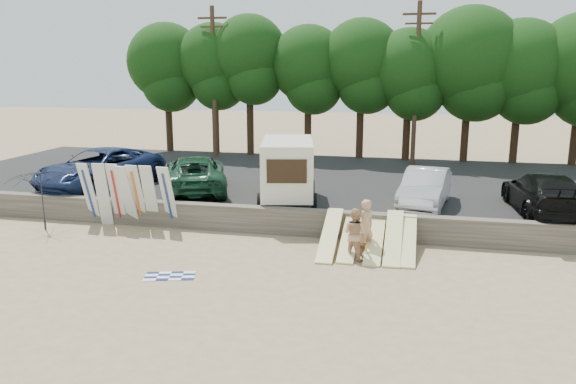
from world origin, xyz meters
name	(u,v)px	position (x,y,z in m)	size (l,w,h in m)	color
ground	(342,266)	(0.00, 0.00, 0.00)	(120.00, 120.00, 0.00)	tan
seawall	(353,225)	(0.00, 3.00, 0.50)	(44.00, 0.50, 1.00)	#6B6356
parking_lot	(369,187)	(0.00, 10.50, 0.35)	(44.00, 14.50, 0.70)	#282828
treeline	(403,63)	(1.17, 17.55, 6.37)	(32.75, 5.93, 8.91)	#382616
utility_poles	(416,80)	(2.00, 16.00, 5.43)	(25.80, 0.26, 9.00)	#473321
box_trailer	(287,168)	(-2.98, 5.25, 2.14)	(2.95, 4.36, 2.57)	silver
car_0	(100,168)	(-12.06, 6.07, 1.59)	(2.96, 6.43, 1.79)	#15244C
car_1	(195,174)	(-7.48, 6.32, 1.50)	(2.64, 5.73, 1.59)	#173F28
car_2	(425,188)	(2.57, 5.66, 1.45)	(1.59, 4.57, 1.51)	#B5B4BA
car_3	(544,193)	(6.98, 5.61, 1.48)	(2.20, 5.41, 1.57)	black
surfboard_upright_0	(89,194)	(-10.44, 2.56, 1.27)	(0.50, 0.06, 2.60)	silver
surfboard_upright_1	(103,194)	(-9.80, 2.49, 1.28)	(0.50, 0.06, 2.60)	silver
surfboard_upright_2	(117,195)	(-9.27, 2.60, 1.28)	(0.50, 0.06, 2.60)	silver
surfboard_upright_3	(127,196)	(-8.77, 2.52, 1.25)	(0.50, 0.06, 2.60)	silver
surfboard_upright_4	(137,196)	(-8.40, 2.62, 1.27)	(0.50, 0.06, 2.60)	silver
surfboard_upright_5	(150,196)	(-7.85, 2.62, 1.27)	(0.50, 0.06, 2.60)	silver
surfboard_upright_6	(168,198)	(-7.08, 2.59, 1.26)	(0.50, 0.06, 2.60)	silver
surfboard_low_0	(330,235)	(-0.61, 1.37, 0.59)	(0.56, 3.00, 0.07)	#EDE395
surfboard_low_1	(350,237)	(0.05, 1.54, 0.48)	(0.56, 3.00, 0.07)	#EDE395
surfboard_low_2	(375,240)	(0.91, 1.52, 0.46)	(0.56, 3.00, 0.07)	#EDE395
surfboard_low_3	(393,237)	(1.53, 1.49, 0.59)	(0.56, 3.00, 0.07)	#EDE395
surfboard_low_4	(408,240)	(1.99, 1.56, 0.53)	(0.56, 3.00, 0.07)	#EDE395
beachgoer_a	(365,227)	(0.57, 1.31, 0.95)	(0.69, 0.46, 1.90)	tan
beachgoer_b	(355,234)	(0.30, 0.74, 0.86)	(0.84, 0.65, 1.73)	tan
cooler	(327,238)	(-0.86, 2.34, 0.16)	(0.38, 0.30, 0.32)	green
gear_bag	(367,245)	(0.61, 1.99, 0.11)	(0.30, 0.25, 0.22)	orange
beach_towel	(170,276)	(-4.97, -2.06, 0.01)	(1.50, 1.50, 0.00)	white
beach_umbrella	(43,199)	(-11.83, 1.55, 1.19)	(2.59, 2.64, 2.38)	black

